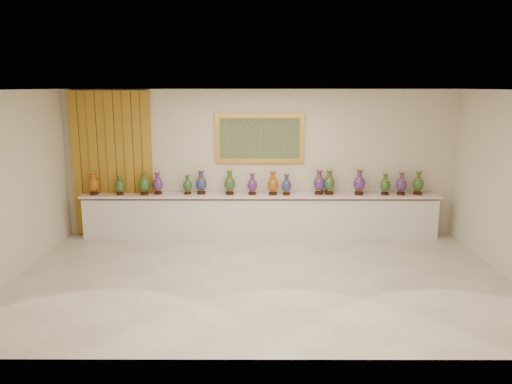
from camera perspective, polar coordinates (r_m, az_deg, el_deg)
ground at (r=8.25m, az=0.57°, el=-9.73°), size 8.00×8.00×0.00m
room at (r=10.51m, az=-13.57°, el=3.62°), size 8.00×8.00×8.00m
counter at (r=10.27m, az=0.48°, el=-2.77°), size 7.28×0.48×0.90m
vase_0 at (r=10.60m, az=-18.05°, el=0.85°), size 0.29×0.29×0.47m
vase_1 at (r=10.45m, az=-15.30°, el=0.68°), size 0.21×0.21×0.40m
vase_2 at (r=10.32m, az=-12.65°, el=0.87°), size 0.25×0.25×0.47m
vase_3 at (r=10.32m, az=-11.16°, el=0.88°), size 0.23×0.23×0.46m
vase_4 at (r=10.22m, az=-7.84°, el=0.76°), size 0.19×0.19×0.41m
vase_5 at (r=10.19m, az=-6.28°, el=0.98°), size 0.29×0.29×0.49m
vase_6 at (r=10.11m, az=-3.02°, el=0.96°), size 0.30×0.30×0.49m
vase_7 at (r=10.09m, az=-0.43°, el=0.81°), size 0.27×0.27×0.44m
vase_8 at (r=10.07m, az=1.95°, el=0.88°), size 0.27×0.27×0.48m
vase_9 at (r=10.08m, az=3.51°, el=0.76°), size 0.22×0.22×0.43m
vase_10 at (r=10.19m, az=7.23°, el=0.99°), size 0.24×0.24×0.50m
vase_11 at (r=10.22m, az=8.37°, el=0.98°), size 0.30×0.30×0.50m
vase_12 at (r=10.29m, az=11.72°, el=0.99°), size 0.25×0.25×0.52m
vase_13 at (r=10.40m, az=14.55°, el=0.78°), size 0.21×0.21×0.44m
vase_14 at (r=10.50m, az=16.27°, el=0.84°), size 0.26×0.26×0.47m
vase_15 at (r=10.62m, az=18.04°, el=0.89°), size 0.28×0.28×0.48m
label_card at (r=10.09m, az=-6.28°, el=-0.39°), size 0.10×0.06×0.00m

